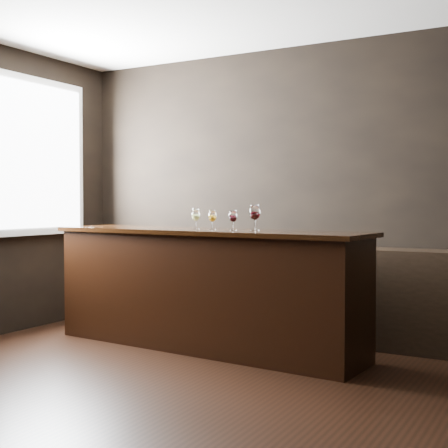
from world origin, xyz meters
The scene contains 9 objects.
ground centered at (0.00, 0.00, 0.00)m, with size 5.00×5.00×0.00m, color black.
room_shell centered at (-0.23, 0.11, 1.81)m, with size 5.02×4.52×2.81m.
bar_counter centered at (-0.50, 1.24, 0.50)m, with size 2.88×0.62×1.01m, color black.
bar_top centered at (-0.50, 1.24, 1.03)m, with size 2.98×0.69×0.04m, color black.
back_bar_shelf centered at (0.31, 2.03, 0.44)m, with size 2.43×0.40×0.87m, color black.
glass_white centered at (-0.61, 1.28, 1.17)m, with size 0.08×0.08×0.18m.
glass_amber centered at (-0.41, 1.23, 1.16)m, with size 0.07×0.07×0.17m.
glass_red_a centered at (-0.22, 1.25, 1.16)m, with size 0.07×0.07×0.17m.
glass_red_b centered at (-0.02, 1.27, 1.19)m, with size 0.09×0.09×0.22m.
Camera 1 is at (2.31, -3.42, 1.28)m, focal length 50.00 mm.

